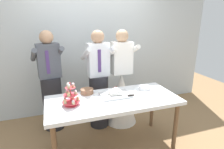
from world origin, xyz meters
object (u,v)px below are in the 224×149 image
Objects in this scene: dessert_table at (113,104)px; round_cake at (87,92)px; person_groom at (99,85)px; person_guest at (51,87)px; person_bride at (121,92)px; main_cake_tray at (116,93)px; plate_stack at (145,88)px; cupcake_stand at (71,97)px.

dessert_table is 7.50× the size of round_cake.
person_guest is (-0.76, 0.17, 0.00)m from person_groom.
person_bride is (0.68, 0.37, -0.23)m from round_cake.
main_cake_tray is 1.81× the size of round_cake.
main_cake_tray is 0.57m from person_groom.
main_cake_tray is 0.52m from plate_stack.
dessert_table is 0.60m from cupcake_stand.
person_bride reaches higher than dessert_table.
cupcake_stand is 0.85m from person_groom.
dessert_table is at bearing -127.50° from main_cake_tray.
plate_stack is (0.58, 0.18, 0.10)m from dessert_table.
main_cake_tray reaches higher than dessert_table.
main_cake_tray is 1.13m from person_guest.
round_cake is (-0.37, 0.19, -0.00)m from main_cake_tray.
person_guest is at bearing 132.09° from round_cake.
person_groom is at bearing 93.44° from dessert_table.
person_groom and person_bride have the same top height.
person_groom is at bearing 179.94° from person_bride.
plate_stack is 0.11× the size of person_guest.
person_groom reaches higher than cupcake_stand.
plate_stack is 0.78× the size of round_cake.
cupcake_stand is at bearing -132.80° from round_cake.
round_cake is (0.26, 0.28, -0.08)m from cupcake_stand.
person_groom is at bearing 50.70° from cupcake_stand.
person_groom is at bearing 53.64° from round_cake.
cupcake_stand is 0.18× the size of person_groom.
person_bride is at bearing 114.11° from plate_stack.
plate_stack is 1.52m from person_guest.
person_guest is (-0.23, 0.82, -0.14)m from cupcake_stand.
dessert_table is at bearing -163.01° from plate_stack.
cupcake_stand is 0.70× the size of main_cake_tray.
plate_stack is 0.89m from round_cake.
main_cake_tray is at bearing -118.80° from person_bride.
round_cake is at bearing -126.36° from person_groom.
person_bride reaches higher than round_cake.
main_cake_tray is at bearing -79.51° from person_groom.
dessert_table is 1.08× the size of person_guest.
person_groom is (0.27, 0.37, -0.06)m from round_cake.
dessert_table is at bearing -120.05° from person_bride.
person_groom is (-0.10, 0.56, -0.07)m from main_cake_tray.
main_cake_tray is 0.26× the size of person_guest.
main_cake_tray is at bearing -26.90° from round_cake.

